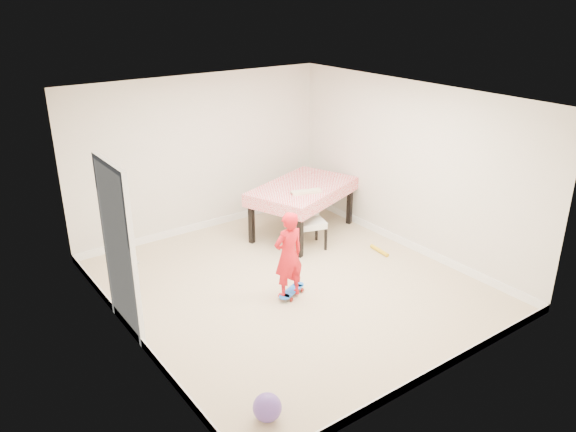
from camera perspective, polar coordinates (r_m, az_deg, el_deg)
ground at (r=7.87m, az=0.27°, el=-7.03°), size 5.00×5.00×0.00m
ceiling at (r=6.98m, az=0.30°, el=11.79°), size 4.50×5.00×0.04m
wall_back at (r=9.34m, az=-8.78°, el=6.15°), size 4.50×0.04×2.60m
wall_front at (r=5.68m, az=15.27°, el=-5.25°), size 4.50×0.04×2.60m
wall_left at (r=6.36m, az=-16.18°, el=-2.28°), size 0.04×5.00×2.60m
wall_right at (r=8.75m, az=12.20°, el=4.81°), size 0.04×5.00×2.60m
door at (r=6.74m, az=-16.77°, el=-3.53°), size 0.11×0.94×2.11m
baseboard_back at (r=9.76m, az=-8.39°, el=-0.85°), size 4.50×0.02×0.12m
baseboard_front at (r=6.33m, az=14.18°, el=-15.31°), size 4.50×0.02×0.12m
baseboard_left at (r=6.95m, az=-15.16°, el=-11.65°), size 0.02×5.00×0.12m
baseboard_right at (r=9.20m, az=11.63°, el=-2.56°), size 0.02×5.00×0.12m
dining_table at (r=9.33m, az=1.49°, el=0.70°), size 2.07×1.67×0.85m
dining_chair at (r=8.81m, az=2.22°, el=-0.47°), size 0.64×0.69×0.89m
skateboard at (r=7.61m, az=0.37°, el=-7.79°), size 0.55×0.38×0.08m
child at (r=7.29m, az=0.05°, el=-4.24°), size 0.44×0.29×1.19m
balloon at (r=5.64m, az=-2.12°, el=-18.86°), size 0.28×0.28×0.28m
foam_toy at (r=8.89m, az=9.27°, el=-3.49°), size 0.10×0.40×0.06m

